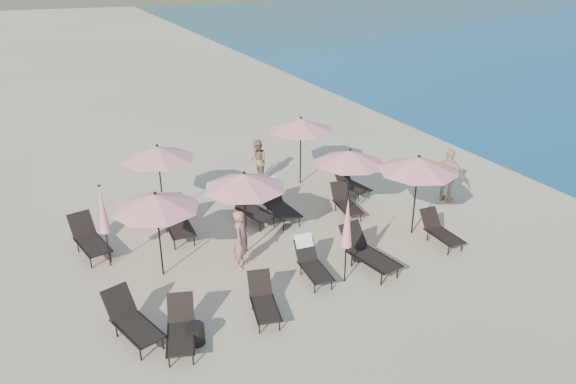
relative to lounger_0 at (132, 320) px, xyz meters
name	(u,v)px	position (x,y,z in m)	size (l,w,h in m)	color
ground	(338,282)	(5.21, -0.08, -0.46)	(800.00, 800.00, 0.00)	#D6BA8C
lounger_0	(132,320)	(0.00, 0.00, 0.00)	(1.11, 1.81, 0.98)	black
lounger_1	(181,328)	(0.90, -0.68, -0.04)	(1.02, 1.66, 0.89)	black
lounger_2	(263,300)	(2.93, -0.49, -0.06)	(0.87, 1.56, 0.85)	black
lounger_3	(311,261)	(4.72, 0.50, 0.00)	(0.69, 1.57, 0.95)	black
lounger_4	(367,251)	(6.26, 0.21, 0.04)	(0.99, 1.92, 1.05)	black
lounger_5	(440,230)	(8.93, 0.46, -0.06)	(0.60, 1.51, 0.86)	black
lounger_6	(89,238)	(-0.30, 4.27, 0.01)	(0.97, 1.83, 1.00)	black
lounger_7	(177,220)	(2.21, 4.24, 0.03)	(0.79, 1.84, 1.04)	black
lounger_8	(251,207)	(4.56, 4.17, 0.00)	(1.04, 1.80, 0.97)	black
lounger_9	(277,202)	(5.40, 4.04, 0.08)	(0.75, 1.83, 1.12)	black
lounger_10	(345,202)	(7.48, 3.33, -0.05)	(0.79, 1.58, 0.87)	black
lounger_11	(350,182)	(8.46, 4.61, -0.04)	(0.81, 1.62, 0.89)	black
umbrella_open_0	(156,202)	(1.25, 2.28, 1.65)	(2.22, 2.22, 2.39)	black
umbrella_open_1	(244,181)	(3.69, 2.43, 1.71)	(2.28, 2.28, 2.45)	black
umbrella_open_2	(418,164)	(8.59, 1.28, 1.76)	(2.33, 2.33, 2.51)	black
umbrella_open_3	(158,153)	(2.15, 5.68, 1.70)	(2.26, 2.26, 2.44)	black
umbrella_open_4	(301,125)	(7.32, 6.19, 1.76)	(2.33, 2.33, 2.51)	black
umbrella_open_5	(350,157)	(7.35, 2.98, 1.62)	(2.18, 2.18, 2.35)	black
umbrella_closed_0	(347,223)	(5.38, -0.11, 1.23)	(0.28, 0.28, 2.42)	black
umbrella_closed_1	(103,210)	(0.07, 3.34, 1.21)	(0.28, 0.28, 2.39)	black
side_table_0	(196,334)	(1.19, -0.80, -0.22)	(0.40, 0.40, 0.47)	black
side_table_1	(359,253)	(6.30, 0.66, -0.24)	(0.38, 0.38, 0.43)	black
beachgoer_a	(241,239)	(3.27, 1.73, 0.37)	(0.60, 0.40, 1.65)	#A86A5B
beachgoer_b	(258,161)	(6.03, 7.08, 0.31)	(0.75, 0.58, 1.54)	#986F4E
beachgoer_c	(449,176)	(11.06, 2.65, 0.47)	(1.08, 0.45, 1.85)	tan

